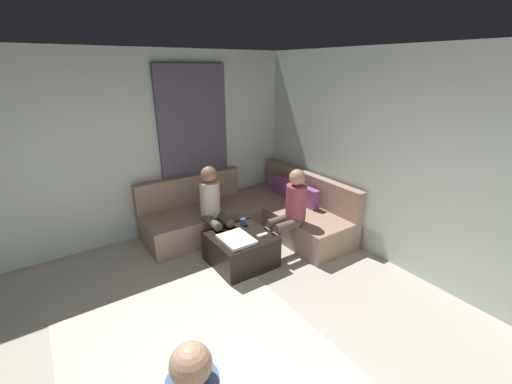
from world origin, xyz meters
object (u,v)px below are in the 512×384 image
at_px(coffee_mug, 243,222).
at_px(sectional_couch, 253,214).
at_px(game_remote, 262,235).
at_px(ottoman, 241,249).
at_px(person_on_couch_side, 213,206).
at_px(person_on_couch_back, 290,209).

bearing_deg(coffee_mug, sectional_couch, 134.74).
xyz_separation_m(coffee_mug, game_remote, (0.40, 0.04, -0.04)).
height_order(sectional_couch, ottoman, sectional_couch).
bearing_deg(person_on_couch_side, game_remote, 113.65).
distance_m(sectional_couch, game_remote, 0.99).
bearing_deg(sectional_couch, person_on_couch_back, 3.79).
distance_m(person_on_couch_back, person_on_couch_side, 1.06).
relative_size(sectional_couch, coffee_mug, 26.84).
xyz_separation_m(game_remote, person_on_couch_back, (-0.04, 0.49, 0.23)).
xyz_separation_m(ottoman, game_remote, (0.18, 0.22, 0.22)).
relative_size(game_remote, person_on_couch_side, 0.12).
relative_size(coffee_mug, person_on_couch_back, 0.08).
bearing_deg(person_on_couch_back, sectional_couch, 3.79).
xyz_separation_m(coffee_mug, person_on_couch_back, (0.36, 0.53, 0.19)).
distance_m(sectional_couch, ottoman, 0.96).
relative_size(person_on_couch_back, person_on_couch_side, 1.00).
relative_size(sectional_couch, ottoman, 3.36).
height_order(sectional_couch, game_remote, sectional_couch).
bearing_deg(person_on_couch_back, game_remote, 94.85).
height_order(person_on_couch_back, person_on_couch_side, same).
bearing_deg(game_remote, person_on_couch_back, 94.85).
xyz_separation_m(ottoman, coffee_mug, (-0.22, 0.18, 0.26)).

